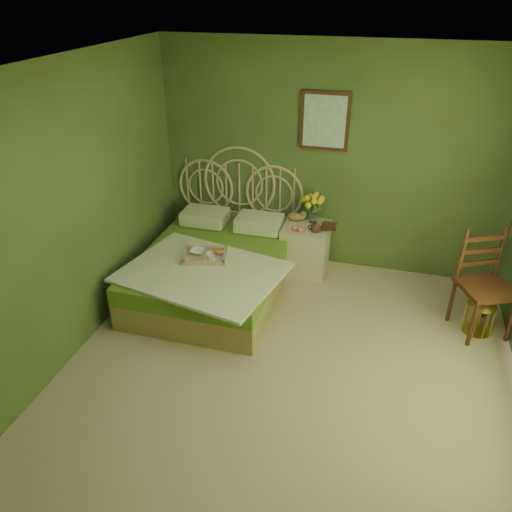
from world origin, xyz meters
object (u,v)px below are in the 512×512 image
(bed, at_px, (215,265))
(nightstand, at_px, (306,242))
(birdcage, at_px, (480,314))
(chair, at_px, (487,276))

(bed, distance_m, nightstand, 1.14)
(nightstand, xyz_separation_m, birdcage, (1.90, -0.76, -0.15))
(bed, relative_size, birdcage, 5.19)
(bed, height_order, chair, bed)
(chair, bearing_deg, birdcage, -114.87)
(bed, distance_m, chair, 2.81)
(bed, distance_m, birdcage, 2.80)
(nightstand, bearing_deg, chair, -19.05)
(bed, height_order, birdcage, bed)
(bed, bearing_deg, chair, 0.94)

